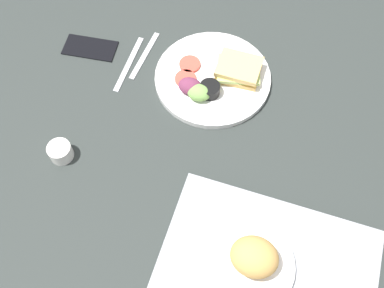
{
  "coord_description": "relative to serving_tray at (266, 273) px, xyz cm",
  "views": [
    {
      "loc": [
        -13.61,
        50.76,
        96.74
      ],
      "look_at": [
        2.0,
        3.0,
        4.0
      ],
      "focal_mm": 42.23,
      "sensor_mm": 36.0,
      "label": 1
    }
  ],
  "objects": [
    {
      "name": "espresso_cup",
      "position": [
        53.07,
        -12.14,
        1.2
      ],
      "size": [
        5.6,
        5.6,
        4.0
      ],
      "primitive_type": "cylinder",
      "color": "silver",
      "rests_on": "ground_plane"
    },
    {
      "name": "bread_plate_near",
      "position": [
        3.9,
        -0.46,
        3.57
      ],
      "size": [
        20.13,
        20.13,
        8.18
      ],
      "color": "white",
      "rests_on": "serving_tray"
    },
    {
      "name": "plate_with_salad",
      "position": [
        24.6,
        -44.47,
        0.83
      ],
      "size": [
        30.38,
        30.38,
        5.4
      ],
      "color": "white",
      "rests_on": "ground_plane"
    },
    {
      "name": "ground_plane",
      "position": [
        21.73,
        -25.76,
        -2.3
      ],
      "size": [
        190.0,
        150.0,
        3.0
      ],
      "primitive_type": "cube",
      "color": "#282D2B"
    },
    {
      "name": "knife",
      "position": [
        48.25,
        -42.88,
        -0.55
      ],
      "size": [
        1.59,
        19.01,
        0.5
      ],
      "primitive_type": "cube",
      "rotation": [
        0.0,
        0.0,
        1.58
      ],
      "color": "#B7B7BC",
      "rests_on": "ground_plane"
    },
    {
      "name": "serving_tray",
      "position": [
        0.0,
        0.0,
        0.0
      ],
      "size": [
        45.06,
        33.08,
        1.6
      ],
      "primitive_type": "cube",
      "rotation": [
        0.0,
        0.0,
        -0.0
      ],
      "color": "gray",
      "rests_on": "ground_plane"
    },
    {
      "name": "fork",
      "position": [
        45.25,
        -46.88,
        -0.55
      ],
      "size": [
        2.45,
        17.05,
        0.5
      ],
      "primitive_type": "cube",
      "rotation": [
        0.0,
        0.0,
        1.51
      ],
      "color": "#B7B7BC",
      "rests_on": "ground_plane"
    },
    {
      "name": "cell_phone",
      "position": [
        60.44,
        -44.63,
        -0.4
      ],
      "size": [
        15.14,
        8.81,
        0.8
      ],
      "primitive_type": "cube",
      "rotation": [
        0.0,
        0.0,
        0.12
      ],
      "color": "black",
      "rests_on": "ground_plane"
    }
  ]
}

